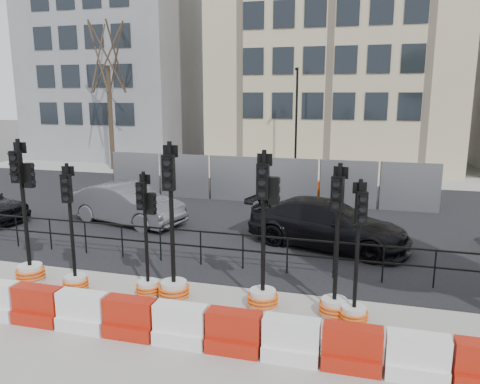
% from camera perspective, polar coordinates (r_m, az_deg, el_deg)
% --- Properties ---
extents(ground, '(120.00, 120.00, 0.00)m').
position_cam_1_polar(ground, '(12.10, -6.75, -10.83)').
color(ground, '#51514C').
rests_on(ground, ground).
extents(sidewalk_near, '(40.00, 6.00, 0.02)m').
position_cam_1_polar(sidewalk_near, '(9.66, -13.70, -17.24)').
color(sidewalk_near, gray).
rests_on(sidewalk_near, ground).
extents(road, '(40.00, 14.00, 0.03)m').
position_cam_1_polar(road, '(18.43, 1.39, -2.67)').
color(road, black).
rests_on(road, ground).
extents(sidewalk_far, '(40.00, 4.00, 0.02)m').
position_cam_1_polar(sidewalk_far, '(27.06, 5.97, 1.98)').
color(sidewalk_far, gray).
rests_on(sidewalk_far, ground).
extents(building_grey, '(11.00, 9.06, 14.00)m').
position_cam_1_polar(building_grey, '(37.18, -14.72, 15.17)').
color(building_grey, gray).
rests_on(building_grey, ground).
extents(building_cream, '(15.00, 10.06, 18.00)m').
position_cam_1_polar(building_cream, '(32.67, 11.83, 19.34)').
color(building_cream, '#C2AE8E').
rests_on(building_cream, ground).
extents(kerb_railing, '(18.00, 0.04, 1.00)m').
position_cam_1_polar(kerb_railing, '(12.91, -4.83, -6.06)').
color(kerb_railing, black).
rests_on(kerb_railing, ground).
extents(heras_fencing, '(14.33, 1.72, 2.00)m').
position_cam_1_polar(heras_fencing, '(20.96, 1.88, 1.08)').
color(heras_fencing, gray).
rests_on(heras_fencing, ground).
extents(lamp_post_far, '(0.12, 0.56, 6.00)m').
position_cam_1_polar(lamp_post_far, '(25.62, 6.87, 8.64)').
color(lamp_post_far, black).
rests_on(lamp_post_far, ground).
extents(tree_bare_far, '(2.00, 2.00, 9.00)m').
position_cam_1_polar(tree_bare_far, '(30.05, -15.88, 15.31)').
color(tree_bare_far, '#473828').
rests_on(tree_bare_far, ground).
extents(barrier_row, '(13.60, 0.50, 0.80)m').
position_cam_1_polar(barrier_row, '(9.65, -13.22, -14.87)').
color(barrier_row, '#A81B0D').
rests_on(barrier_row, ground).
extents(traffic_signal_b, '(0.71, 0.71, 3.61)m').
position_cam_1_polar(traffic_signal_b, '(12.87, -24.41, -6.36)').
color(traffic_signal_b, white).
rests_on(traffic_signal_b, ground).
extents(traffic_signal_c, '(0.61, 0.61, 3.10)m').
position_cam_1_polar(traffic_signal_c, '(11.96, -19.57, -8.44)').
color(traffic_signal_c, white).
rests_on(traffic_signal_c, ground).
extents(traffic_signal_d, '(0.58, 0.58, 2.96)m').
position_cam_1_polar(traffic_signal_d, '(11.21, -11.22, -8.99)').
color(traffic_signal_d, white).
rests_on(traffic_signal_d, ground).
extents(traffic_signal_e, '(0.72, 0.72, 3.66)m').
position_cam_1_polar(traffic_signal_e, '(10.88, -8.16, -9.26)').
color(traffic_signal_e, white).
rests_on(traffic_signal_e, ground).
extents(traffic_signal_f, '(0.69, 0.69, 3.52)m').
position_cam_1_polar(traffic_signal_f, '(10.35, 2.86, -9.78)').
color(traffic_signal_f, white).
rests_on(traffic_signal_f, ground).
extents(traffic_signal_g, '(0.65, 0.65, 3.31)m').
position_cam_1_polar(traffic_signal_g, '(10.23, 11.47, -11.24)').
color(traffic_signal_g, white).
rests_on(traffic_signal_g, ground).
extents(traffic_signal_h, '(0.60, 0.60, 3.04)m').
position_cam_1_polar(traffic_signal_h, '(10.05, 13.83, -12.13)').
color(traffic_signal_h, white).
rests_on(traffic_signal_h, ground).
extents(car_b, '(3.59, 5.14, 1.46)m').
position_cam_1_polar(car_b, '(17.48, -13.62, -1.41)').
color(car_b, '#4E4E53').
rests_on(car_b, ground).
extents(car_c, '(4.61, 6.05, 1.45)m').
position_cam_1_polar(car_c, '(14.66, 10.63, -3.86)').
color(car_c, black).
rests_on(car_c, ground).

